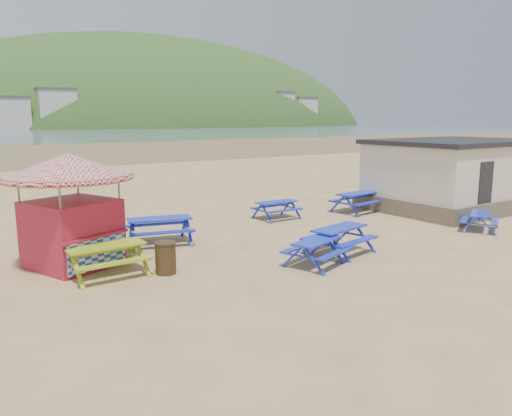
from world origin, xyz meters
TOP-DOWN VIEW (x-y plane):
  - ground at (0.00, 0.00)m, footprint 400.00×400.00m
  - wet_sand at (0.00, 55.00)m, footprint 400.00×400.00m
  - picnic_table_blue_a at (-3.41, 2.39)m, footprint 2.41×2.12m
  - picnic_table_blue_b at (2.26, 3.52)m, footprint 1.74×1.40m
  - picnic_table_blue_c at (6.09, 2.69)m, footprint 2.25×1.90m
  - picnic_table_blue_d at (-0.71, -2.41)m, footprint 2.10×1.89m
  - picnic_table_blue_e at (0.67, -1.86)m, footprint 2.24×1.94m
  - picnic_table_blue_f at (7.21, -2.47)m, footprint 1.97×1.85m
  - picnic_table_yellow at (-5.99, -0.03)m, footprint 2.08×1.70m
  - ice_cream_kiosk at (-6.45, 1.41)m, footprint 4.60×4.60m
  - litter_bin at (-4.61, -0.74)m, footprint 0.59×0.59m
  - amenity_block at (10.50, 1.00)m, footprint 7.40×5.40m
  - headland_town at (90.00, 229.68)m, footprint 264.00×144.00m

SIDE VIEW (x-z plane):
  - headland_town at x=90.00m, z-range -63.91..44.09m
  - ground at x=0.00m, z-range 0.00..0.00m
  - wet_sand at x=0.00m, z-range 0.00..0.00m
  - picnic_table_blue_f at x=7.21m, z-range 0.00..0.65m
  - picnic_table_blue_b at x=2.26m, z-range 0.00..0.73m
  - picnic_table_blue_d at x=-0.71m, z-range 0.00..0.73m
  - picnic_table_blue_e at x=0.67m, z-range 0.00..0.82m
  - picnic_table_yellow at x=-5.99m, z-range 0.00..0.84m
  - picnic_table_blue_c at x=6.09m, z-range 0.00..0.87m
  - picnic_table_blue_a at x=-3.41m, z-range 0.00..0.87m
  - litter_bin at x=-4.61m, z-range 0.01..0.88m
  - amenity_block at x=10.50m, z-range -0.01..3.14m
  - ice_cream_kiosk at x=-6.45m, z-range 0.41..3.60m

